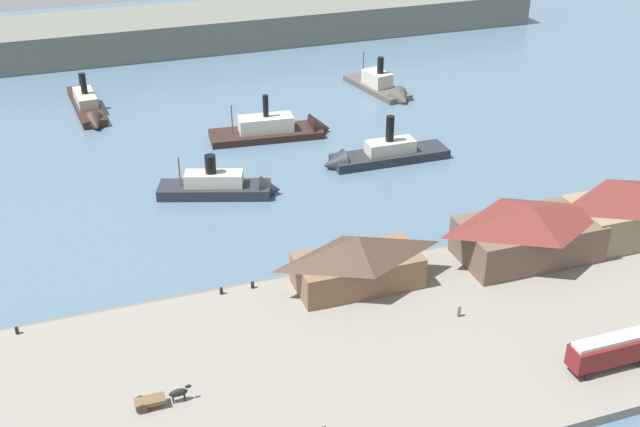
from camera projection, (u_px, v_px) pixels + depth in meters
ground_plane at (354, 255)px, 112.73m from camera, size 320.00×320.00×0.00m
quay_promenade at (422, 343)px, 94.19m from camera, size 110.00×36.00×1.20m
seawall_edge at (364, 265)px, 109.51m from camera, size 110.00×0.80×1.00m
ferry_shed_west_terminal at (358, 260)px, 102.32m from camera, size 16.46×7.95×7.24m
ferry_shed_customs_shed at (529, 231)px, 108.58m from camera, size 19.24×10.63×7.66m
ferry_shed_central_terminal at (636, 210)px, 113.74m from camera, size 19.74×10.01×7.89m
street_tram at (611, 350)px, 88.35m from camera, size 10.08×2.77×4.01m
horse_cart at (160, 398)px, 83.49m from camera, size 6.03×1.60×1.87m
pedestrian_standing_center at (459, 311)px, 97.49m from camera, size 0.41×0.41×1.66m
mooring_post_center_east at (17, 331)px, 94.56m from camera, size 0.44×0.44×0.90m
mooring_post_east at (221, 291)px, 101.92m from camera, size 0.44×0.44×0.90m
mooring_post_center_west at (253, 285)px, 103.12m from camera, size 0.44×0.44×0.90m
ferry_moored_west at (227, 187)px, 128.60m from camera, size 20.23×10.92×8.47m
ferry_moored_east at (384, 88)px, 170.49m from camera, size 9.42×20.65×9.65m
ferry_near_quay at (283, 130)px, 150.24m from camera, size 23.43×8.96×10.84m
ferry_outer_harbor at (375, 156)px, 139.57m from camera, size 22.97×5.77×10.10m
ferry_departing_north at (88, 108)px, 160.22m from camera, size 6.25×24.57×9.14m
far_headland at (197, 28)px, 202.10m from camera, size 180.00×24.00×8.00m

